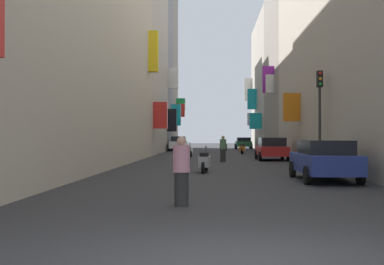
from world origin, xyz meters
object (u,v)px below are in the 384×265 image
scooter_silver (205,162)px  scooter_white (188,151)px  parked_car_red (272,148)px  scooter_orange (242,149)px  parked_car_green (243,143)px  traffic_light_near_corner (320,103)px  parked_car_white (179,143)px  scooter_green (223,146)px  pedestrian_crossing (223,149)px  pedestrian_near_left (181,171)px  parked_car_blue (324,159)px

scooter_silver → scooter_white: 15.22m
parked_car_red → scooter_orange: size_ratio=2.30×
parked_car_green → scooter_orange: size_ratio=2.21×
traffic_light_near_corner → parked_car_red: bearing=96.6°
parked_car_white → scooter_orange: parked_car_white is taller
parked_car_red → scooter_silver: (-4.18, -10.86, -0.30)m
scooter_green → pedestrian_crossing: size_ratio=1.18×
scooter_white → pedestrian_near_left: 25.03m
scooter_orange → scooter_green: bearing=97.7°
scooter_green → traffic_light_near_corner: (3.70, -30.72, 2.61)m
parked_car_red → parked_car_blue: bearing=-89.9°
scooter_orange → traffic_light_near_corner: bearing=-83.6°
scooter_orange → scooter_white: (-4.41, -6.73, 0.00)m
scooter_orange → parked_car_white: bearing=126.1°
parked_car_green → pedestrian_crossing: 30.02m
parked_car_white → scooter_orange: bearing=-53.9°
scooter_silver → pedestrian_crossing: bearing=83.5°
parked_car_red → scooter_white: 7.09m
parked_car_white → traffic_light_near_corner: bearing=-73.5°
pedestrian_near_left → pedestrian_crossing: bearing=85.8°
scooter_white → traffic_light_near_corner: size_ratio=0.42×
pedestrian_crossing → parked_car_blue: bearing=-75.1°
scooter_silver → parked_car_green: bearing=83.9°
parked_car_white → pedestrian_near_left: bearing=-85.9°
parked_car_blue → traffic_light_near_corner: 5.89m
scooter_green → pedestrian_crossing: 23.88m
parked_car_blue → pedestrian_crossing: pedestrian_crossing is taller
parked_car_red → scooter_white: size_ratio=2.12×
parked_car_white → traffic_light_near_corner: size_ratio=0.97×
parked_car_blue → scooter_green: 36.14m
parked_car_blue → scooter_white: size_ratio=2.23×
parked_car_white → scooter_silver: size_ratio=2.40×
parked_car_white → parked_car_blue: 34.85m
parked_car_blue → parked_car_green: (-0.09, 42.03, -0.01)m
parked_car_blue → traffic_light_near_corner: bearing=79.0°
parked_car_red → pedestrian_crossing: 3.97m
parked_car_red → parked_car_blue: 14.51m
parked_car_blue → scooter_green: bearing=94.2°
scooter_green → scooter_silver: (-1.53, -32.38, -0.00)m
scooter_white → pedestrian_near_left: bearing=-87.5°
parked_car_red → traffic_light_near_corner: bearing=-83.4°
scooter_white → traffic_light_near_corner: traffic_light_near_corner is taller
parked_car_green → scooter_orange: (-1.16, -16.49, -0.28)m
parked_car_blue → traffic_light_near_corner: traffic_light_near_corner is taller
parked_car_green → pedestrian_near_left: pedestrian_near_left is taller
scooter_silver → pedestrian_crossing: pedestrian_crossing is taller
pedestrian_crossing → traffic_light_near_corner: 8.39m
parked_car_red → scooter_silver: parked_car_red is taller
parked_car_white → parked_car_blue: bearing=-77.6°
scooter_green → pedestrian_near_left: pedestrian_near_left is taller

